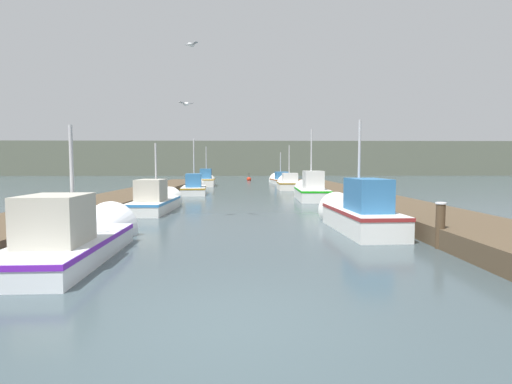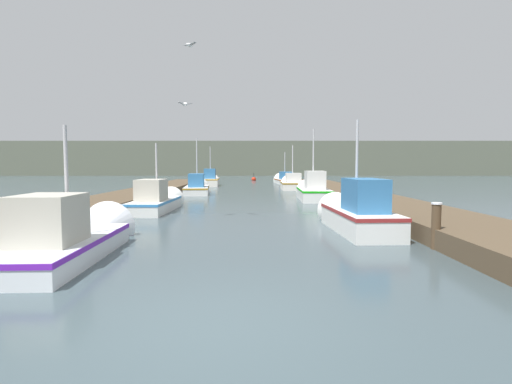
{
  "view_description": "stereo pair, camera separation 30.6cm",
  "coord_description": "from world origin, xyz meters",
  "views": [
    {
      "loc": [
        0.23,
        -4.88,
        2.02
      ],
      "look_at": [
        0.54,
        11.84,
        0.85
      ],
      "focal_mm": 28.0,
      "sensor_mm": 36.0,
      "label": 1
    },
    {
      "loc": [
        0.54,
        -4.89,
        2.02
      ],
      "look_at": [
        0.54,
        11.84,
        0.85
      ],
      "focal_mm": 28.0,
      "sensor_mm": 36.0,
      "label": 2
    }
  ],
  "objects": [
    {
      "name": "fishing_boat_0",
      "position": [
        -3.55,
        3.89,
        0.4
      ],
      "size": [
        1.76,
        5.13,
        3.36
      ],
      "rotation": [
        0.0,
        0.0,
        0.04
      ],
      "color": "silver",
      "rests_on": "ground_plane"
    },
    {
      "name": "distant_shore_ridge",
      "position": [
        0.0,
        72.61,
        3.04
      ],
      "size": [
        120.0,
        16.0,
        6.08
      ],
      "color": "#565B4C",
      "rests_on": "ground_plane"
    },
    {
      "name": "dock_right",
      "position": [
        6.17,
        16.0,
        0.24
      ],
      "size": [
        2.84,
        40.0,
        0.48
      ],
      "color": "#4C3D2B",
      "rests_on": "ground_plane"
    },
    {
      "name": "dock_left",
      "position": [
        -6.17,
        16.0,
        0.24
      ],
      "size": [
        2.84,
        40.0,
        0.48
      ],
      "color": "#4C3D2B",
      "rests_on": "ground_plane"
    },
    {
      "name": "ground_plane",
      "position": [
        0.0,
        0.0,
        0.0
      ],
      "size": [
        200.0,
        200.0,
        0.0
      ],
      "color": "#38474C"
    },
    {
      "name": "fishing_boat_3",
      "position": [
        3.81,
        18.11,
        0.5
      ],
      "size": [
        1.73,
        5.33,
        4.45
      ],
      "rotation": [
        0.0,
        0.0,
        -0.03
      ],
      "color": "silver",
      "rests_on": "ground_plane"
    },
    {
      "name": "seagull_1",
      "position": [
        -1.68,
        8.68,
        5.98
      ],
      "size": [
        0.51,
        0.43,
        0.12
      ],
      "rotation": [
        0.0,
        0.0,
        5.62
      ],
      "color": "white"
    },
    {
      "name": "mooring_piling_0",
      "position": [
        -4.78,
        27.57,
        0.6
      ],
      "size": [
        0.28,
        0.28,
        1.18
      ],
      "color": "#473523",
      "rests_on": "ground_plane"
    },
    {
      "name": "fishing_boat_2",
      "position": [
        -3.78,
        12.57,
        0.43
      ],
      "size": [
        1.47,
        5.14,
        3.31
      ],
      "rotation": [
        0.0,
        0.0,
        -0.02
      ],
      "color": "silver",
      "rests_on": "ground_plane"
    },
    {
      "name": "fishing_boat_6",
      "position": [
        -3.76,
        32.73,
        0.5
      ],
      "size": [
        1.72,
        4.58,
        4.04
      ],
      "rotation": [
        0.0,
        0.0,
        0.05
      ],
      "color": "silver",
      "rests_on": "ground_plane"
    },
    {
      "name": "fishing_boat_5",
      "position": [
        3.48,
        27.49,
        0.41
      ],
      "size": [
        1.84,
        4.48,
        4.1
      ],
      "rotation": [
        0.0,
        0.0,
        -0.01
      ],
      "color": "silver",
      "rests_on": "ground_plane"
    },
    {
      "name": "mooring_piling_2",
      "position": [
        4.81,
        4.47,
        0.56
      ],
      "size": [
        0.25,
        0.25,
        1.11
      ],
      "color": "#473523",
      "rests_on": "ground_plane"
    },
    {
      "name": "seagull_lead",
      "position": [
        -1.96,
        9.3,
        4.13
      ],
      "size": [
        0.49,
        0.45,
        0.12
      ],
      "rotation": [
        0.0,
        0.0,
        3.87
      ],
      "color": "white"
    },
    {
      "name": "fishing_boat_1",
      "position": [
        3.59,
        7.32,
        0.52
      ],
      "size": [
        1.62,
        4.92,
        3.67
      ],
      "rotation": [
        0.0,
        0.0,
        0.05
      ],
      "color": "silver",
      "rests_on": "ground_plane"
    },
    {
      "name": "mooring_piling_1",
      "position": [
        -4.6,
        16.42,
        0.53
      ],
      "size": [
        0.31,
        0.31,
        1.05
      ],
      "color": "#473523",
      "rests_on": "ground_plane"
    },
    {
      "name": "fishing_boat_4",
      "position": [
        -3.55,
        22.79,
        0.41
      ],
      "size": [
        2.04,
        5.38,
        4.27
      ],
      "rotation": [
        0.0,
        0.0,
        0.1
      ],
      "color": "silver",
      "rests_on": "ground_plane"
    },
    {
      "name": "channel_buoy",
      "position": [
        0.26,
        44.47,
        0.16
      ],
      "size": [
        0.56,
        0.56,
        1.06
      ],
      "color": "red",
      "rests_on": "ground_plane"
    },
    {
      "name": "fishing_boat_7",
      "position": [
        3.52,
        37.29,
        0.37
      ],
      "size": [
        2.2,
        4.84,
        3.86
      ],
      "rotation": [
        0.0,
        0.0,
        0.1
      ],
      "color": "silver",
      "rests_on": "ground_plane"
    }
  ]
}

